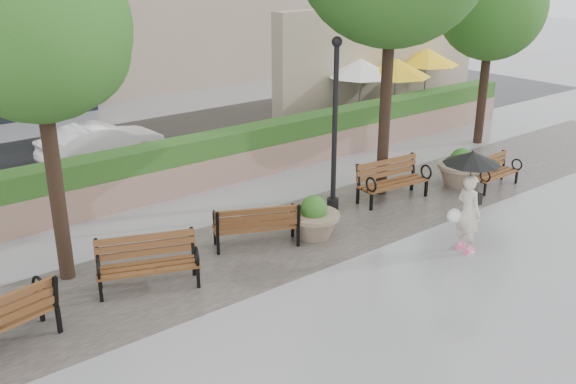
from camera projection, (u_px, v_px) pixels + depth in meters
ground at (411, 281)px, 12.08m from camera, size 100.00×100.00×0.00m
cobble_strip at (309, 230)px, 14.28m from camera, size 28.00×3.20×0.01m
hedge_wall at (212, 159)px, 16.98m from camera, size 24.00×0.80×1.35m
cafe_wall at (382, 59)px, 24.23m from camera, size 10.00×0.60×4.00m
cafe_hedge at (415, 112)px, 22.88m from camera, size 8.00×0.50×0.90m
asphalt_street at (145, 149)px, 20.15m from camera, size 40.00×7.00×0.00m
bench_1 at (149, 274)px, 11.75m from camera, size 1.95×1.34×0.98m
bench_2 at (256, 233)px, 13.45m from camera, size 1.90×1.39×0.95m
bench_3 at (392, 189)px, 15.94m from camera, size 1.94×0.94×1.00m
bench_4 at (494, 179)px, 16.80m from camera, size 1.56×0.66×0.83m
planter_left at (314, 221)px, 13.85m from camera, size 1.13×1.13×0.95m
planter_right at (461, 171)px, 16.91m from camera, size 1.21×1.21×1.02m
lamppost at (334, 138)px, 14.78m from camera, size 0.28×0.28×4.10m
tree_0 at (43, 33)px, 10.79m from camera, size 3.34×3.22×6.28m
tree_2 at (492, 10)px, 19.55m from camera, size 3.37×3.26×5.91m
patio_umb_white at (361, 68)px, 22.55m from camera, size 2.50×2.50×2.30m
patio_umb_yellow_a at (396, 68)px, 22.54m from camera, size 2.50×2.50×2.30m
patio_umb_yellow_b at (427, 57)px, 24.91m from camera, size 2.50×2.50×2.30m
car_right at (102, 143)px, 18.68m from camera, size 3.65×1.40×1.19m
pedestrian at (469, 192)px, 12.92m from camera, size 1.15×1.15×2.12m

